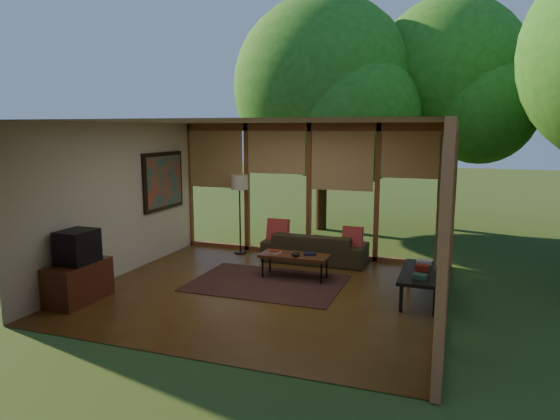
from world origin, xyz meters
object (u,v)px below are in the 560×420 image
at_px(sofa, 315,247).
at_px(side_console, 422,274).
at_px(coffee_table, 295,256).
at_px(floor_lamp, 240,187).
at_px(media_cabinet, 79,282).
at_px(television, 77,247).

distance_m(sofa, side_console, 2.65).
bearing_deg(coffee_table, floor_lamp, 141.22).
distance_m(coffee_table, side_console, 2.21).
relative_size(sofa, media_cabinet, 2.00).
distance_m(sofa, coffee_table, 1.16).
relative_size(television, side_console, 0.39).
bearing_deg(side_console, television, -159.77).
xyz_separation_m(sofa, television, (-2.73, -3.37, 0.56)).
height_order(media_cabinet, floor_lamp, floor_lamp).
bearing_deg(side_console, media_cabinet, -159.85).
bearing_deg(floor_lamp, media_cabinet, -107.04).
relative_size(coffee_table, side_console, 0.86).
relative_size(floor_lamp, side_console, 1.18).
relative_size(television, floor_lamp, 0.33).
distance_m(media_cabinet, coffee_table, 3.50).
relative_size(sofa, side_console, 1.43).
height_order(television, coffee_table, television).
bearing_deg(coffee_table, sofa, 87.90).
bearing_deg(floor_lamp, sofa, -5.24).
relative_size(sofa, floor_lamp, 1.21).
bearing_deg(television, sofa, 51.06).
height_order(media_cabinet, television, television).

